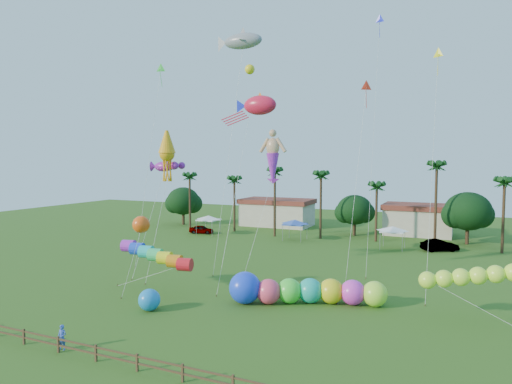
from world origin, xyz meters
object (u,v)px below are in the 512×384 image
at_px(car_b, 440,245).
at_px(blue_ball, 149,300).
at_px(caterpillar_inflatable, 301,291).
at_px(spectator_b, 336,293).
at_px(spectator_a, 62,337).
at_px(car_a, 201,229).

bearing_deg(car_b, blue_ball, 121.72).
height_order(caterpillar_inflatable, blue_ball, caterpillar_inflatable).
height_order(car_b, spectator_b, spectator_b).
bearing_deg(spectator_a, caterpillar_inflatable, 42.64).
height_order(car_a, caterpillar_inflatable, caterpillar_inflatable).
height_order(car_b, blue_ball, blue_ball).
relative_size(spectator_a, caterpillar_inflatable, 0.13).
bearing_deg(spectator_a, car_a, 98.58).
xyz_separation_m(spectator_a, spectator_b, (13.16, 15.83, 0.15)).
bearing_deg(caterpillar_inflatable, car_b, 50.60).
distance_m(car_a, blue_ball, 37.58).
xyz_separation_m(car_b, caterpillar_inflatable, (-9.29, -27.99, 0.34)).
bearing_deg(caterpillar_inflatable, car_a, 112.53).
distance_m(caterpillar_inflatable, blue_ball, 12.14).
relative_size(car_b, spectator_b, 2.47).
relative_size(car_b, caterpillar_inflatable, 0.37).
xyz_separation_m(spectator_a, blue_ball, (0.31, 8.24, 0.07)).
height_order(car_a, blue_ball, blue_ball).
bearing_deg(spectator_a, spectator_b, 38.55).
xyz_separation_m(spectator_b, caterpillar_inflatable, (-2.59, -1.10, 0.16)).
relative_size(spectator_b, caterpillar_inflatable, 0.15).
bearing_deg(car_a, blue_ball, -167.08).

